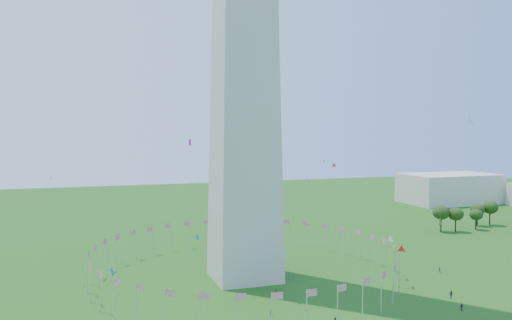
% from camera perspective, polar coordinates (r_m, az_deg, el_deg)
% --- Properties ---
extents(flag_ring, '(80.24, 80.24, 9.00)m').
position_cam_1_polar(flag_ring, '(136.29, -1.32, -11.51)').
color(flag_ring, silver).
rests_on(flag_ring, ground).
extents(gov_building_east_a, '(50.00, 30.00, 16.00)m').
position_cam_1_polar(gov_building_east_a, '(296.28, 21.21, -3.04)').
color(gov_building_east_a, beige).
rests_on(gov_building_east_a, ground).
extents(kites_aloft, '(107.44, 71.89, 38.16)m').
position_cam_1_polar(kites_aloft, '(114.26, 8.30, -6.98)').
color(kites_aloft, red).
rests_on(kites_aloft, ground).
extents(tree_line_east, '(53.67, 15.33, 10.19)m').
position_cam_1_polar(tree_line_east, '(225.60, 24.88, -5.84)').
color(tree_line_east, '#2A4918').
rests_on(tree_line_east, ground).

